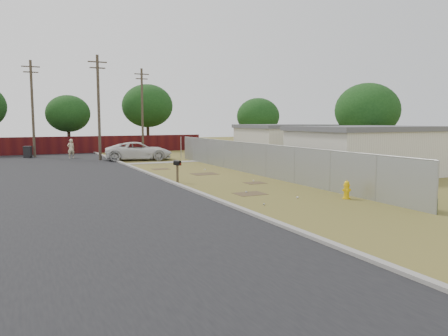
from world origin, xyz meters
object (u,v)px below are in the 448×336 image
mailbox (177,165)px  pedestrian (71,149)px  fire_hydrant (347,190)px  trash_bin (28,152)px  pickup_truck (139,151)px

mailbox → pedestrian: pedestrian is taller
fire_hydrant → mailbox: (-5.01, 8.07, 0.60)m
trash_bin → fire_hydrant: bearing=-67.8°
pedestrian → trash_bin: 4.28m
mailbox → trash_bin: (-7.01, 21.35, -0.43)m
trash_bin → mailbox: bearing=-71.8°
trash_bin → pedestrian: bearing=-33.8°
pickup_truck → pedestrian: pedestrian is taller
pedestrian → fire_hydrant: bearing=95.3°
fire_hydrant → pickup_truck: 22.90m
pickup_truck → trash_bin: 11.00m
mailbox → pickup_truck: 14.68m
fire_hydrant → trash_bin: (-12.02, 29.41, 0.16)m
fire_hydrant → pedestrian: bearing=107.4°
mailbox → trash_bin: size_ratio=1.16×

